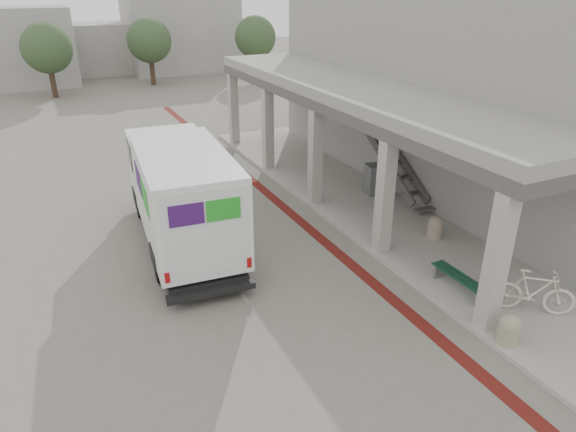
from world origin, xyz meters
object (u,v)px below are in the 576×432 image
fedex_truck (181,192)px  bench (460,281)px  utility_cabinet (373,180)px  bicycle_cream (534,291)px

fedex_truck → bench: fedex_truck is taller
fedex_truck → utility_cabinet: 7.17m
fedex_truck → utility_cabinet: size_ratio=6.75×
bench → bicycle_cream: bearing=-59.1°
fedex_truck → bicycle_cream: (6.24, -7.08, -0.96)m
bench → bicycle_cream: bicycle_cream is taller
utility_cabinet → bicycle_cream: 7.74m
fedex_truck → bicycle_cream: fedex_truck is taller
bench → bicycle_cream: size_ratio=0.94×
utility_cabinet → bench: bearing=-94.7°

